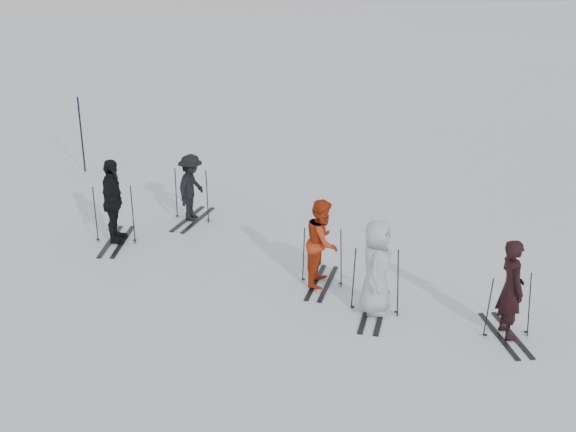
% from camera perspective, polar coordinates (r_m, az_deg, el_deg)
% --- Properties ---
extents(ground, '(120.00, 120.00, 0.00)m').
position_cam_1_polar(ground, '(14.40, 0.97, -5.11)').
color(ground, silver).
rests_on(ground, ground).
extents(skier_near_dark, '(0.48, 0.68, 1.74)m').
position_cam_1_polar(skier_near_dark, '(12.64, 17.20, -5.61)').
color(skier_near_dark, black).
rests_on(skier_near_dark, ground).
extents(skier_red, '(0.97, 1.05, 1.72)m').
position_cam_1_polar(skier_red, '(13.93, 2.74, -2.18)').
color(skier_red, '#B13514').
rests_on(skier_red, ground).
extents(skier_grey, '(0.89, 1.01, 1.75)m').
position_cam_1_polar(skier_grey, '(12.94, 6.98, -4.13)').
color(skier_grey, '#ADB2B7').
rests_on(skier_grey, ground).
extents(skier_uphill_left, '(0.76, 1.19, 1.89)m').
position_cam_1_polar(skier_uphill_left, '(16.28, -13.66, 1.05)').
color(skier_uphill_left, black).
rests_on(skier_uphill_left, ground).
extents(skier_uphill_far, '(1.05, 1.19, 1.60)m').
position_cam_1_polar(skier_uphill_far, '(17.31, -7.65, 2.17)').
color(skier_uphill_far, black).
rests_on(skier_uphill_far, ground).
extents(skis_near_dark, '(1.70, 1.02, 1.19)m').
position_cam_1_polar(skis_near_dark, '(12.77, 17.07, -6.74)').
color(skis_near_dark, black).
rests_on(skis_near_dark, ground).
extents(skis_red, '(1.88, 1.57, 1.21)m').
position_cam_1_polar(skis_red, '(14.03, 2.72, -3.12)').
color(skis_red, black).
rests_on(skis_red, ground).
extents(skis_grey, '(2.01, 1.66, 1.30)m').
position_cam_1_polar(skis_grey, '(13.04, 6.94, -5.02)').
color(skis_grey, black).
rests_on(skis_grey, ground).
extents(skis_uphill_left, '(2.07, 1.48, 1.36)m').
position_cam_1_polar(skis_uphill_left, '(16.37, -13.58, 0.19)').
color(skis_uphill_left, black).
rests_on(skis_uphill_left, ground).
extents(skis_uphill_far, '(2.06, 1.78, 1.33)m').
position_cam_1_polar(skis_uphill_far, '(17.36, -7.63, 1.74)').
color(skis_uphill_far, black).
rests_on(skis_uphill_far, ground).
extents(piste_marker, '(0.06, 0.06, 2.19)m').
position_cam_1_polar(piste_marker, '(21.64, -16.01, 6.18)').
color(piste_marker, black).
rests_on(piste_marker, ground).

